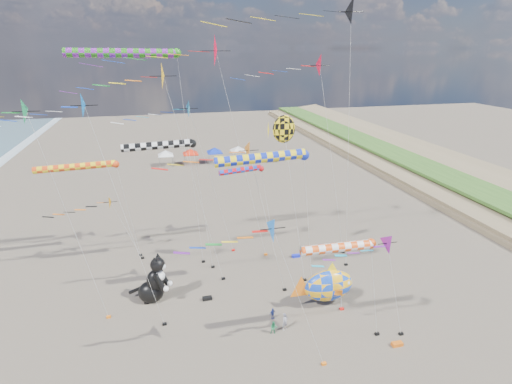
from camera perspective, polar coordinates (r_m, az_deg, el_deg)
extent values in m
cone|color=orange|center=(34.26, 0.00, 6.19)|extent=(1.84, 1.97, 2.03)
cylinder|color=#B2B2B2|center=(37.03, 2.21, -4.74)|extent=(2.95, 0.02, 14.62)
cube|color=black|center=(40.93, 4.10, -13.73)|extent=(0.36, 0.24, 0.20)
cone|color=red|center=(42.27, 12.11, 17.28)|extent=(2.32, 2.49, 2.56)
cylinder|color=#B2B2B2|center=(44.35, 12.23, 3.49)|extent=(1.91, 0.02, 21.12)
cube|color=black|center=(48.65, 12.35, -8.34)|extent=(0.36, 0.24, 0.20)
cone|color=yellow|center=(35.91, -10.77, 16.09)|extent=(2.34, 2.50, 2.58)
cylinder|color=#B2B2B2|center=(38.07, -7.43, 0.62)|extent=(3.16, 0.02, 20.56)
cube|color=black|center=(42.66, -4.68, -12.22)|extent=(0.36, 0.24, 0.20)
cone|color=#80158A|center=(31.49, 17.95, -6.30)|extent=(1.60, 1.71, 1.76)
cylinder|color=#B2B2B2|center=(34.37, 19.04, -13.01)|extent=(2.66, 0.02, 9.35)
cube|color=black|center=(37.61, 20.01, -18.50)|extent=(0.36, 0.24, 0.20)
cone|color=orange|center=(45.44, -19.52, -1.57)|extent=(1.50, 1.61, 1.65)
cylinder|color=#B2B2B2|center=(46.65, -17.67, -5.47)|extent=(2.25, 0.02, 7.01)
cube|color=black|center=(48.07, -15.91, -9.04)|extent=(0.36, 0.24, 0.20)
cone|color=#0E60B5|center=(30.36, -22.52, 11.32)|extent=(1.89, 2.02, 2.08)
cylinder|color=#B2B2B2|center=(32.71, -17.29, -4.94)|extent=(3.56, 0.02, 18.97)
cube|color=black|center=(37.42, -12.93, -17.90)|extent=(0.36, 0.24, 0.20)
cone|color=black|center=(39.57, 13.54, 23.72)|extent=(2.41, 2.58, 2.66)
cylinder|color=#B2B2B2|center=(41.00, 13.08, 5.43)|extent=(1.58, 0.02, 25.72)
cube|color=black|center=(46.08, 12.72, -10.07)|extent=(0.36, 0.24, 0.20)
cone|color=#F2072C|center=(40.43, -3.47, 19.56)|extent=(3.00, 3.21, 3.31)
cylinder|color=#B2B2B2|center=(42.37, -0.79, 4.18)|extent=(3.58, 0.02, 22.53)
cube|color=black|center=(47.03, 1.41, -8.89)|extent=(0.36, 0.24, 0.20)
cone|color=blue|center=(26.22, 6.02, -5.86)|extent=(1.84, 1.97, 2.03)
cylinder|color=#B2B2B2|center=(29.51, 7.99, -15.57)|extent=(2.53, 0.02, 11.38)
cube|color=black|center=(33.44, 9.67, -23.02)|extent=(0.36, 0.24, 0.20)
cone|color=#1F99DB|center=(42.27, -8.59, 11.71)|extent=(1.95, 2.09, 2.15)
cylinder|color=#B2B2B2|center=(44.42, -5.74, 1.02)|extent=(3.61, 0.02, 16.89)
cube|color=black|center=(48.01, -3.26, -8.28)|extent=(0.36, 0.24, 0.20)
cone|color=#158549|center=(33.63, -30.35, 9.64)|extent=(2.02, 2.16, 2.23)
cylinder|color=#B2B2B2|center=(35.56, -24.97, -4.54)|extent=(3.71, 0.02, 18.29)
cube|color=black|center=(39.59, -20.30, -16.39)|extent=(0.36, 0.24, 0.20)
cylinder|color=#1228B6|center=(33.15, 0.60, 4.89)|extent=(7.72, 0.86, 0.86)
sphere|color=#1228B6|center=(34.30, 6.87, 5.26)|extent=(0.90, 0.90, 0.90)
cylinder|color=#B2B2B2|center=(36.96, 7.52, -5.35)|extent=(1.52, 0.02, 14.15)
cube|color=black|center=(40.64, 8.09, -14.17)|extent=(0.36, 0.24, 0.20)
cylinder|color=#237F17|center=(39.90, -18.66, 18.29)|extent=(9.76, 0.83, 0.83)
sphere|color=#237F17|center=(39.89, -11.29, 18.91)|extent=(0.87, 0.87, 0.87)
cylinder|color=#B2B2B2|center=(41.58, -9.23, 3.45)|extent=(1.52, 0.02, 22.30)
cube|color=black|center=(45.95, -7.53, -9.81)|extent=(0.36, 0.24, 0.20)
cylinder|color=#F14F11|center=(30.46, 11.48, -7.79)|extent=(5.60, 0.73, 0.73)
sphere|color=#F14F11|center=(31.69, 16.10, -7.06)|extent=(0.77, 0.77, 0.77)
cylinder|color=#B2B2B2|center=(34.19, 16.51, -13.47)|extent=(1.52, 0.02, 8.78)
cube|color=black|center=(36.99, 16.90, -18.82)|extent=(0.36, 0.24, 0.20)
cylinder|color=red|center=(47.89, -2.28, 3.14)|extent=(5.22, 0.66, 0.66)
sphere|color=red|center=(48.46, 0.74, 3.36)|extent=(0.69, 0.69, 0.69)
cylinder|color=#B2B2B2|center=(50.10, 1.55, -1.50)|extent=(1.52, 0.02, 8.96)
cube|color=black|center=(52.04, 2.31, -5.92)|extent=(0.36, 0.24, 0.20)
cylinder|color=black|center=(39.38, -13.91, 6.48)|extent=(6.63, 0.76, 0.76)
sphere|color=black|center=(39.51, -9.08, 6.85)|extent=(0.80, 0.80, 0.80)
cylinder|color=#B2B2B2|center=(41.68, -7.54, -2.48)|extent=(1.52, 0.02, 13.99)
cube|color=black|center=(44.81, -6.17, -10.58)|extent=(0.36, 0.24, 0.20)
cylinder|color=#E94213|center=(45.41, -24.41, 3.30)|extent=(8.00, 0.73, 0.73)
sphere|color=#E94213|center=(44.84, -19.40, 3.77)|extent=(0.76, 0.76, 0.76)
cylinder|color=#B2B2B2|center=(46.52, -17.71, -2.76)|extent=(1.52, 0.02, 11.15)
cube|color=black|center=(48.74, -16.15, -8.64)|extent=(0.36, 0.24, 0.20)
ellipsoid|color=yellow|center=(38.02, 4.01, 8.96)|extent=(2.20, 0.40, 2.64)
cone|color=yellow|center=(37.59, 1.81, 8.87)|extent=(0.12, 1.80, 1.80)
cylinder|color=#B2B2B2|center=(39.64, 5.56, -2.38)|extent=(2.03, 2.03, 15.56)
cube|color=black|center=(42.63, 6.97, -12.34)|extent=(0.36, 0.24, 0.20)
ellipsoid|color=blue|center=(38.32, 10.33, -12.99)|extent=(4.70, 1.89, 3.13)
cone|color=orange|center=(37.40, 6.42, -13.67)|extent=(2.30, 0.13, 2.30)
cone|color=yellow|center=(37.58, 10.78, -10.93)|extent=(1.67, 0.11, 1.67)
cylinder|color=#B2B2B2|center=(39.10, 12.07, -14.72)|extent=(0.30, 1.04, 1.63)
cube|color=red|center=(39.09, 12.15, -15.99)|extent=(0.36, 0.24, 0.20)
imported|color=gray|center=(35.77, 4.15, -17.97)|extent=(0.70, 0.64, 1.59)
imported|color=#268853|center=(35.39, 2.55, -18.82)|extent=(0.66, 0.56, 1.20)
imported|color=#283C93|center=(37.01, 2.38, -16.95)|extent=(0.69, 0.47, 1.08)
cube|color=#DB5F12|center=(36.39, 19.52, -19.79)|extent=(0.90, 0.44, 0.30)
cube|color=#1624E0|center=(46.81, 5.72, -9.07)|extent=(0.90, 0.44, 0.30)
cube|color=black|center=(39.80, -6.99, -14.84)|extent=(0.90, 0.44, 0.30)
cube|color=silver|center=(83.31, -12.77, 5.13)|extent=(3.00, 3.00, 0.15)
pyramid|color=silver|center=(83.06, -12.82, 5.83)|extent=(4.20, 4.20, 1.00)
cylinder|color=#999999|center=(82.33, -13.58, 4.06)|extent=(0.08, 0.08, 2.20)
cylinder|color=#999999|center=(82.37, -11.77, 4.21)|extent=(0.08, 0.08, 2.20)
cylinder|color=#999999|center=(84.84, -13.62, 4.52)|extent=(0.08, 0.08, 2.20)
cylinder|color=#999999|center=(84.89, -11.86, 4.66)|extent=(0.08, 0.08, 2.20)
cube|color=red|center=(83.54, -9.33, 5.40)|extent=(3.00, 3.00, 0.15)
pyramid|color=red|center=(83.29, -9.37, 6.10)|extent=(4.20, 4.20, 1.00)
cylinder|color=#999999|center=(82.49, -10.11, 4.34)|extent=(0.08, 0.08, 2.20)
cylinder|color=#999999|center=(82.69, -8.31, 4.48)|extent=(0.08, 0.08, 2.20)
cylinder|color=#999999|center=(84.99, -10.25, 4.79)|extent=(0.08, 0.08, 2.20)
cylinder|color=#999999|center=(85.19, -8.50, 4.92)|extent=(0.08, 0.08, 2.20)
cube|color=#122CB8|center=(84.07, -5.93, 5.65)|extent=(3.00, 3.00, 0.15)
pyramid|color=#122CB8|center=(83.82, -5.95, 6.34)|extent=(4.20, 4.20, 1.00)
cylinder|color=#999999|center=(82.94, -6.66, 4.60)|extent=(0.08, 0.08, 2.20)
cylinder|color=#999999|center=(83.30, -4.88, 4.73)|extent=(0.08, 0.08, 2.20)
cylinder|color=#999999|center=(85.44, -6.89, 5.04)|extent=(0.08, 0.08, 2.20)
cylinder|color=#999999|center=(85.78, -5.17, 5.17)|extent=(0.08, 0.08, 2.20)
cube|color=white|center=(84.89, -2.57, 5.87)|extent=(3.00, 3.00, 0.15)
pyramid|color=white|center=(84.64, -2.58, 6.56)|extent=(4.20, 4.20, 1.00)
cylinder|color=#999999|center=(83.70, -3.25, 4.84)|extent=(0.08, 0.08, 2.20)
cylinder|color=#999999|center=(84.20, -1.51, 4.96)|extent=(0.08, 0.08, 2.20)
cylinder|color=#999999|center=(86.17, -3.58, 5.28)|extent=(0.08, 0.08, 2.20)
cylinder|color=#999999|center=(86.66, -1.89, 5.39)|extent=(0.08, 0.08, 2.20)
imported|color=#26262D|center=(84.92, 2.01, 4.73)|extent=(3.54, 1.54, 1.19)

